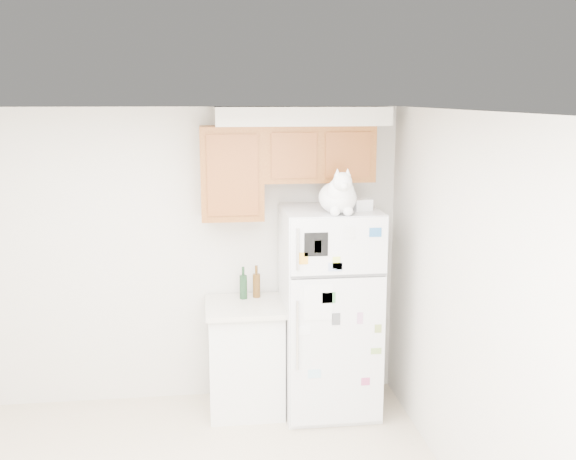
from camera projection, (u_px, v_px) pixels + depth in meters
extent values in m
cube|color=silver|center=(173.00, 257.00, 5.67)|extent=(3.80, 0.04, 2.50)
cube|color=silver|center=(486.00, 327.00, 3.96)|extent=(0.04, 4.00, 2.50)
cube|color=white|center=(149.00, 113.00, 3.48)|extent=(3.80, 4.00, 0.04)
cube|color=brown|center=(317.00, 153.00, 5.48)|extent=(0.90, 0.33, 0.45)
cube|color=brown|center=(232.00, 173.00, 5.42)|extent=(0.50, 0.33, 0.75)
cube|color=silver|center=(302.00, 116.00, 5.41)|extent=(1.40, 0.37, 0.15)
cube|color=silver|center=(329.00, 311.00, 5.54)|extent=(0.76, 0.72, 1.70)
cube|color=silver|center=(339.00, 247.00, 5.05)|extent=(0.74, 0.03, 0.44)
cube|color=silver|center=(338.00, 352.00, 5.21)|extent=(0.74, 0.03, 1.19)
cube|color=#59595B|center=(339.00, 276.00, 5.09)|extent=(0.74, 0.03, 0.02)
cylinder|color=silver|center=(298.00, 249.00, 4.98)|extent=(0.02, 0.02, 0.32)
cylinder|color=silver|center=(297.00, 335.00, 5.11)|extent=(0.02, 0.02, 0.55)
cube|color=black|center=(316.00, 244.00, 5.00)|extent=(0.18, 0.00, 0.18)
cube|color=white|center=(318.00, 302.00, 5.09)|extent=(0.22, 0.00, 0.28)
cube|color=#ADC746|center=(318.00, 247.00, 5.01)|extent=(0.05, 0.00, 0.09)
cube|color=silver|center=(339.00, 266.00, 5.06)|extent=(0.05, 0.00, 0.05)
cube|color=#4D4F52|center=(336.00, 319.00, 5.14)|extent=(0.07, 0.00, 0.09)
cube|color=#8FA1CA|center=(335.00, 267.00, 5.06)|extent=(0.11, 0.00, 0.07)
cube|color=#CBDC4D|center=(336.00, 263.00, 5.05)|extent=(0.06, 0.00, 0.09)
cube|color=#B44879|center=(365.00, 382.00, 5.27)|extent=(0.07, 0.00, 0.06)
cube|color=#B380A8|center=(360.00, 318.00, 5.16)|extent=(0.05, 0.00, 0.09)
cube|color=olive|center=(378.00, 329.00, 5.20)|extent=(0.05, 0.00, 0.07)
cube|color=#A1D2E5|center=(315.00, 374.00, 5.20)|extent=(0.10, 0.00, 0.07)
cube|color=gold|center=(303.00, 258.00, 5.01)|extent=(0.07, 0.00, 0.09)
cube|color=white|center=(304.00, 330.00, 5.12)|extent=(0.10, 0.00, 0.07)
cube|color=#3C8440|center=(329.00, 298.00, 5.10)|extent=(0.10, 0.00, 0.09)
cube|color=#265E99|center=(375.00, 232.00, 5.04)|extent=(0.09, 0.00, 0.07)
cube|color=#82A351|center=(376.00, 351.00, 5.23)|extent=(0.08, 0.00, 0.05)
cube|color=silver|center=(349.00, 232.00, 5.02)|extent=(0.08, 0.00, 0.10)
cube|color=white|center=(245.00, 359.00, 5.59)|extent=(0.60, 0.60, 0.88)
cube|color=beige|center=(245.00, 307.00, 5.48)|extent=(0.64, 0.64, 0.04)
ellipsoid|color=white|center=(338.00, 198.00, 5.17)|extent=(0.29, 0.39, 0.24)
ellipsoid|color=white|center=(341.00, 193.00, 5.05)|extent=(0.21, 0.17, 0.23)
sphere|color=white|center=(342.00, 182.00, 4.98)|extent=(0.14, 0.14, 0.14)
cone|color=white|center=(337.00, 172.00, 4.96)|extent=(0.05, 0.05, 0.06)
cone|color=white|center=(348.00, 172.00, 4.97)|extent=(0.05, 0.05, 0.06)
cone|color=#D88C8C|center=(338.00, 173.00, 4.95)|extent=(0.03, 0.03, 0.03)
cone|color=#D88C8C|center=(348.00, 173.00, 4.96)|extent=(0.03, 0.03, 0.03)
sphere|color=white|center=(344.00, 186.00, 4.92)|extent=(0.06, 0.06, 0.06)
sphere|color=white|center=(335.00, 211.00, 5.03)|extent=(0.08, 0.08, 0.08)
sphere|color=white|center=(348.00, 211.00, 5.04)|extent=(0.08, 0.08, 0.08)
cylinder|color=white|center=(349.00, 205.00, 5.33)|extent=(0.18, 0.25, 0.08)
cube|color=white|center=(340.00, 200.00, 5.47)|extent=(0.18, 0.13, 0.10)
cube|color=white|center=(361.00, 205.00, 5.28)|extent=(0.18, 0.15, 0.09)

